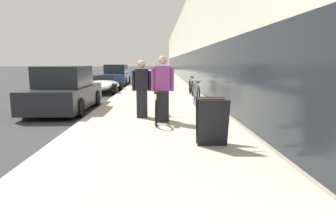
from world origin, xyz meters
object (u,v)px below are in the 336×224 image
Objects in this scene: cruiser_bike_nearest at (197,93)px; vintage_roadster_curbside at (102,86)px; sandwich_board_sign at (212,121)px; tandem_bicycle at (157,107)px; person_rider at (163,89)px; person_bystander at (142,89)px; cruiser_bike_middle at (191,87)px; bike_rack_hoop at (195,91)px; parked_sedan_curbside at (65,91)px; parked_sedan_far at (116,76)px.

cruiser_bike_nearest is 0.45× the size of vintage_roadster_curbside.
sandwich_board_sign reaches higher than vintage_roadster_curbside.
tandem_bicycle is 0.61m from person_rider.
tandem_bicycle is at bearing -40.04° from person_bystander.
vintage_roadster_curbside is at bearing 110.03° from tandem_bicycle.
vintage_roadster_curbside is (-3.04, 8.34, -0.07)m from tandem_bicycle.
cruiser_bike_middle is (2.00, 5.83, -0.43)m from person_bystander.
sandwich_board_sign reaches higher than bike_rack_hoop.
bike_rack_hoop is at bearing -52.44° from vintage_roadster_curbside.
parked_sedan_curbside is at bearing 145.10° from tandem_bicycle.
parked_sedan_curbside is 11.96m from parked_sedan_far.
cruiser_bike_middle is at bearing 77.63° from person_rider.
tandem_bicycle is 4.05m from cruiser_bike_nearest.
bike_rack_hoop reaches higher than tandem_bicycle.
person_bystander reaches higher than parked_sedan_far.
person_rider is 1.07× the size of person_bystander.
person_rider is at bearing -111.99° from bike_rack_hoop.
parked_sedan_far is at bearing 120.50° from cruiser_bike_middle.
bike_rack_hoop is at bearing -68.83° from parked_sedan_far.
person_bystander reaches higher than cruiser_bike_middle.
cruiser_bike_nearest is (0.20, 1.11, -0.16)m from bike_rack_hoop.
person_rider reaches higher than sandwich_board_sign.
cruiser_bike_nearest is at bearing -45.07° from vintage_roadster_curbside.
person_bystander is (-0.41, 0.35, 0.45)m from tandem_bicycle.
cruiser_bike_nearest is 6.50m from vintage_roadster_curbside.
person_rider is 2.44m from sandwich_board_sign.
sandwich_board_sign is at bearing -93.07° from bike_rack_hoop.
sandwich_board_sign is 17.20m from parked_sedan_far.
cruiser_bike_middle is 0.45× the size of parked_sedan_curbside.
person_bystander reaches higher than tandem_bicycle.
bike_rack_hoop is 5.17m from sandwich_board_sign.
cruiser_bike_nearest is 0.43× the size of parked_sedan_far.
cruiser_bike_nearest reaches higher than vintage_roadster_curbside.
person_rider is 14.82m from parked_sedan_far.
parked_sedan_far is (-4.46, 11.52, 0.04)m from bike_rack_hoop.
sandwich_board_sign is at bearing -69.28° from vintage_roadster_curbside.
person_bystander is at bearing -120.09° from cruiser_bike_nearest.
cruiser_bike_middle is at bearing 75.61° from tandem_bicycle.
cruiser_bike_nearest is 0.43× the size of parked_sedan_curbside.
parked_sedan_far reaches higher than cruiser_bike_middle.
sandwich_board_sign is at bearing -67.07° from tandem_bicycle.
sandwich_board_sign reaches higher than tandem_bicycle.
person_rider is at bearing -61.18° from tandem_bicycle.
person_rider is at bearing -77.22° from parked_sedan_far.
bike_rack_hoop is at bearing 86.93° from sandwich_board_sign.
bike_rack_hoop is 4.52m from parked_sedan_curbside.
tandem_bicycle is 2.75m from sandwich_board_sign.
parked_sedan_curbside is at bearing -161.84° from cruiser_bike_nearest.
parked_sedan_far reaches higher than vintage_roadster_curbside.
vintage_roadster_curbside is at bearing 127.56° from bike_rack_hoop.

